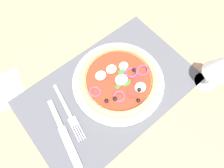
# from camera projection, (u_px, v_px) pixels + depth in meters

# --- Properties ---
(ground_plane) EXTENTS (1.90, 1.40, 0.02)m
(ground_plane) POSITION_uv_depth(u_px,v_px,m) (109.00, 91.00, 0.58)
(ground_plane) COLOR #9E7A56
(placemat) EXTENTS (0.50, 0.31, 0.00)m
(placemat) POSITION_uv_depth(u_px,v_px,m) (109.00, 89.00, 0.57)
(placemat) COLOR #4C4C51
(placemat) RESTS_ON ground_plane
(plate) EXTENTS (0.26, 0.26, 0.01)m
(plate) POSITION_uv_depth(u_px,v_px,m) (119.00, 83.00, 0.57)
(plate) COLOR silver
(plate) RESTS_ON placemat
(pizza) EXTENTS (0.23, 0.23, 0.03)m
(pizza) POSITION_uv_depth(u_px,v_px,m) (120.00, 80.00, 0.56)
(pizza) COLOR tan
(pizza) RESTS_ON plate
(fork) EXTENTS (0.04, 0.18, 0.00)m
(fork) POSITION_uv_depth(u_px,v_px,m) (69.00, 114.00, 0.54)
(fork) COLOR #B2B5BA
(fork) RESTS_ON placemat
(knife) EXTENTS (0.05, 0.20, 0.01)m
(knife) POSITION_uv_depth(u_px,v_px,m) (64.00, 133.00, 0.51)
(knife) COLOR #B2B5BA
(knife) RESTS_ON placemat
(wine_glass) EXTENTS (0.07, 0.07, 0.15)m
(wine_glass) POSITION_uv_depth(u_px,v_px,m) (222.00, 65.00, 0.49)
(wine_glass) COLOR silver
(wine_glass) RESTS_ON ground_plane
(napkin) EXTENTS (0.15, 0.14, 0.00)m
(napkin) POSITION_uv_depth(u_px,v_px,m) (0.00, 93.00, 0.57)
(napkin) COLOR white
(napkin) RESTS_ON ground_plane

